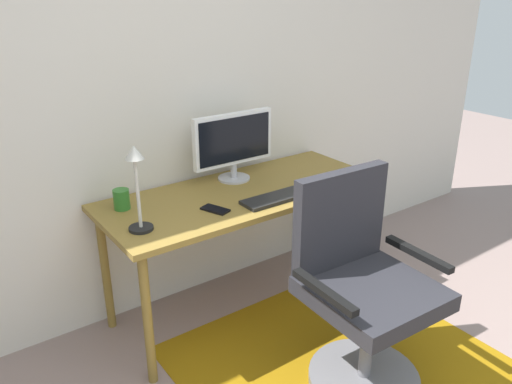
{
  "coord_description": "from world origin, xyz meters",
  "views": [
    {
      "loc": [
        -0.91,
        -0.27,
        1.74
      ],
      "look_at": [
        0.41,
        1.56,
        0.81
      ],
      "focal_mm": 35.87,
      "sensor_mm": 36.0,
      "label": 1
    }
  ],
  "objects_px": {
    "office_chair": "(361,298)",
    "monitor": "(233,142)",
    "keyboard": "(280,197)",
    "cell_phone": "(215,209)",
    "desk_lamp": "(136,179)",
    "computer_mouse": "(324,185)",
    "coffee_cup": "(122,199)",
    "desk": "(244,203)"
  },
  "relations": [
    {
      "from": "cell_phone",
      "to": "desk_lamp",
      "type": "height_order",
      "value": "desk_lamp"
    },
    {
      "from": "computer_mouse",
      "to": "office_chair",
      "type": "height_order",
      "value": "office_chair"
    },
    {
      "from": "computer_mouse",
      "to": "coffee_cup",
      "type": "bearing_deg",
      "value": 159.58
    },
    {
      "from": "cell_phone",
      "to": "desk",
      "type": "bearing_deg",
      "value": 5.85
    },
    {
      "from": "cell_phone",
      "to": "desk_lamp",
      "type": "bearing_deg",
      "value": 157.16
    },
    {
      "from": "monitor",
      "to": "office_chair",
      "type": "height_order",
      "value": "monitor"
    },
    {
      "from": "cell_phone",
      "to": "office_chair",
      "type": "relative_size",
      "value": 0.14
    },
    {
      "from": "keyboard",
      "to": "office_chair",
      "type": "bearing_deg",
      "value": -90.24
    },
    {
      "from": "keyboard",
      "to": "computer_mouse",
      "type": "height_order",
      "value": "computer_mouse"
    },
    {
      "from": "desk",
      "to": "monitor",
      "type": "xyz_separation_m",
      "value": [
        0.06,
        0.18,
        0.29
      ]
    },
    {
      "from": "keyboard",
      "to": "office_chair",
      "type": "relative_size",
      "value": 0.44
    },
    {
      "from": "office_chair",
      "to": "monitor",
      "type": "bearing_deg",
      "value": 94.73
    },
    {
      "from": "keyboard",
      "to": "office_chair",
      "type": "xyz_separation_m",
      "value": [
        -0.0,
        -0.59,
        -0.29
      ]
    },
    {
      "from": "keyboard",
      "to": "desk_lamp",
      "type": "height_order",
      "value": "desk_lamp"
    },
    {
      "from": "desk_lamp",
      "to": "office_chair",
      "type": "xyz_separation_m",
      "value": [
        0.73,
        -0.68,
        -0.52
      ]
    },
    {
      "from": "coffee_cup",
      "to": "desk_lamp",
      "type": "relative_size",
      "value": 0.25
    },
    {
      "from": "desk",
      "to": "desk_lamp",
      "type": "xyz_separation_m",
      "value": [
        -0.64,
        -0.11,
        0.32
      ]
    },
    {
      "from": "desk_lamp",
      "to": "computer_mouse",
      "type": "bearing_deg",
      "value": -5.74
    },
    {
      "from": "monitor",
      "to": "computer_mouse",
      "type": "xyz_separation_m",
      "value": [
        0.33,
        -0.39,
        -0.2
      ]
    },
    {
      "from": "cell_phone",
      "to": "computer_mouse",
      "type": "bearing_deg",
      "value": -28.41
    },
    {
      "from": "cell_phone",
      "to": "keyboard",
      "type": "bearing_deg",
      "value": -31.4
    },
    {
      "from": "monitor",
      "to": "office_chair",
      "type": "bearing_deg",
      "value": -87.85
    },
    {
      "from": "keyboard",
      "to": "computer_mouse",
      "type": "xyz_separation_m",
      "value": [
        0.29,
        -0.02,
        0.01
      ]
    },
    {
      "from": "monitor",
      "to": "office_chair",
      "type": "relative_size",
      "value": 0.5
    },
    {
      "from": "cell_phone",
      "to": "coffee_cup",
      "type": "bearing_deg",
      "value": 121.09
    },
    {
      "from": "coffee_cup",
      "to": "cell_phone",
      "type": "bearing_deg",
      "value": -38.32
    },
    {
      "from": "cell_phone",
      "to": "office_chair",
      "type": "distance_m",
      "value": 0.8
    },
    {
      "from": "cell_phone",
      "to": "desk_lamp",
      "type": "relative_size",
      "value": 0.36
    },
    {
      "from": "desk",
      "to": "cell_phone",
      "type": "relative_size",
      "value": 10.93
    },
    {
      "from": "computer_mouse",
      "to": "keyboard",
      "type": "bearing_deg",
      "value": 175.9
    },
    {
      "from": "desk",
      "to": "desk_lamp",
      "type": "bearing_deg",
      "value": -169.97
    },
    {
      "from": "monitor",
      "to": "cell_phone",
      "type": "relative_size",
      "value": 3.51
    },
    {
      "from": "desk_lamp",
      "to": "keyboard",
      "type": "bearing_deg",
      "value": -6.39
    },
    {
      "from": "office_chair",
      "to": "keyboard",
      "type": "bearing_deg",
      "value": 92.34
    },
    {
      "from": "monitor",
      "to": "coffee_cup",
      "type": "bearing_deg",
      "value": -178.19
    },
    {
      "from": "monitor",
      "to": "keyboard",
      "type": "distance_m",
      "value": 0.43
    },
    {
      "from": "cell_phone",
      "to": "office_chair",
      "type": "xyz_separation_m",
      "value": [
        0.35,
        -0.66,
        -0.28
      ]
    },
    {
      "from": "computer_mouse",
      "to": "office_chair",
      "type": "xyz_separation_m",
      "value": [
        -0.29,
        -0.57,
        -0.3
      ]
    },
    {
      "from": "computer_mouse",
      "to": "coffee_cup",
      "type": "distance_m",
      "value": 1.06
    },
    {
      "from": "keyboard",
      "to": "desk_lamp",
      "type": "distance_m",
      "value": 0.77
    },
    {
      "from": "office_chair",
      "to": "desk_lamp",
      "type": "bearing_deg",
      "value": 139.75
    },
    {
      "from": "coffee_cup",
      "to": "office_chair",
      "type": "bearing_deg",
      "value": -53.16
    }
  ]
}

